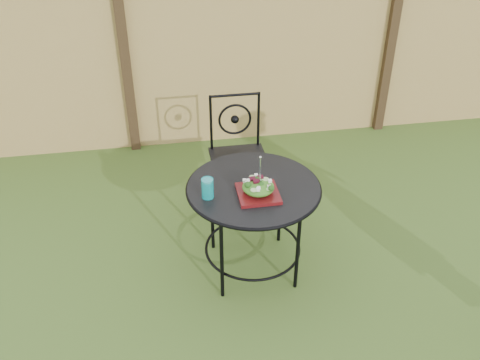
# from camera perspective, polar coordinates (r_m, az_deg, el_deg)

# --- Properties ---
(ground) EXTENTS (60.00, 60.00, 0.00)m
(ground) POSITION_cam_1_polar(r_m,az_deg,el_deg) (4.00, 8.40, -10.35)
(ground) COLOR #254516
(ground) RESTS_ON ground
(fence) EXTENTS (8.00, 0.12, 1.90)m
(fence) POSITION_cam_1_polar(r_m,az_deg,el_deg) (5.33, 2.31, 13.76)
(fence) COLOR tan
(fence) RESTS_ON ground
(patio_table) EXTENTS (0.92, 0.92, 0.72)m
(patio_table) POSITION_cam_1_polar(r_m,az_deg,el_deg) (3.69, 1.43, -2.43)
(patio_table) COLOR black
(patio_table) RESTS_ON ground
(patio_chair) EXTENTS (0.46, 0.46, 0.95)m
(patio_chair) POSITION_cam_1_polar(r_m,az_deg,el_deg) (4.44, -0.22, 3.10)
(patio_chair) COLOR black
(patio_chair) RESTS_ON ground
(salad_plate) EXTENTS (0.27, 0.27, 0.02)m
(salad_plate) POSITION_cam_1_polar(r_m,az_deg,el_deg) (3.52, 1.94, -1.44)
(salad_plate) COLOR #4B0D0A
(salad_plate) RESTS_ON patio_table
(salad) EXTENTS (0.21, 0.21, 0.08)m
(salad) POSITION_cam_1_polar(r_m,az_deg,el_deg) (3.49, 1.96, -0.75)
(salad) COLOR #235614
(salad) RESTS_ON salad_plate
(fork) EXTENTS (0.01, 0.01, 0.18)m
(fork) POSITION_cam_1_polar(r_m,az_deg,el_deg) (3.42, 2.16, 1.07)
(fork) COLOR silver
(fork) RESTS_ON salad
(drinking_glass) EXTENTS (0.08, 0.08, 0.14)m
(drinking_glass) POSITION_cam_1_polar(r_m,az_deg,el_deg) (3.47, -3.48, -0.88)
(drinking_glass) COLOR #0C9196
(drinking_glass) RESTS_ON patio_table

